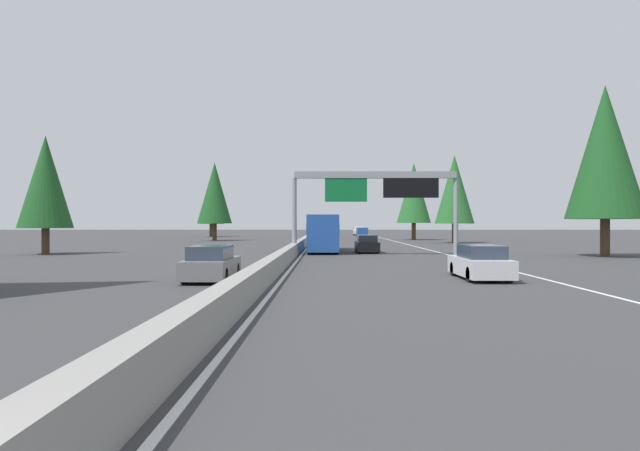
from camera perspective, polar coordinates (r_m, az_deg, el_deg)
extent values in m
plane|color=#38383A|center=(61.51, -1.32, -2.05)|extent=(320.00, 320.00, 0.00)
cube|color=gray|center=(81.49, -1.04, -1.19)|extent=(180.00, 0.56, 0.90)
cube|color=silver|center=(72.08, 8.15, -1.72)|extent=(160.00, 0.16, 0.01)
cube|color=silver|center=(71.49, -0.84, -1.74)|extent=(160.00, 0.16, 0.01)
cylinder|color=gray|center=(41.22, -2.73, 0.94)|extent=(0.36, 0.36, 5.87)
cylinder|color=gray|center=(42.32, 14.17, 0.91)|extent=(0.36, 0.36, 5.87)
cube|color=gray|center=(41.48, 5.83, 5.34)|extent=(0.50, 12.32, 0.50)
cube|color=#0C602D|center=(41.11, 2.76, 3.85)|extent=(0.12, 3.20, 1.90)
cube|color=black|center=(41.59, 9.58, 3.94)|extent=(0.16, 4.20, 1.50)
cube|color=silver|center=(24.39, 16.54, -4.19)|extent=(4.40, 1.80, 0.76)
cube|color=#2D3847|center=(24.14, 16.69, -2.66)|extent=(2.46, 1.51, 0.56)
cylinder|color=black|center=(25.56, 13.97, -4.46)|extent=(0.64, 0.22, 0.64)
cylinder|color=black|center=(25.97, 17.37, -4.39)|extent=(0.64, 0.22, 0.64)
cylinder|color=black|center=(22.84, 15.60, -5.01)|extent=(0.64, 0.22, 0.64)
cylinder|color=black|center=(23.30, 19.37, -4.91)|extent=(0.64, 0.22, 0.64)
cube|color=black|center=(44.76, 4.97, -2.20)|extent=(4.40, 1.80, 0.76)
cube|color=#2D3847|center=(44.51, 4.99, -1.37)|extent=(2.46, 1.51, 0.56)
cylinder|color=black|center=(46.12, 3.86, -2.39)|extent=(0.64, 0.22, 0.64)
cylinder|color=black|center=(46.23, 5.82, -2.39)|extent=(0.64, 0.22, 0.64)
cylinder|color=black|center=(43.31, 4.07, -2.56)|extent=(0.64, 0.22, 0.64)
cylinder|color=black|center=(43.43, 6.15, -2.55)|extent=(0.64, 0.22, 0.64)
cube|color=silver|center=(80.94, 0.53, -1.14)|extent=(4.40, 1.80, 0.76)
cube|color=#2D3847|center=(80.70, 0.53, -0.68)|extent=(2.46, 1.51, 0.56)
cylinder|color=black|center=(82.36, -0.01, -1.27)|extent=(0.64, 0.22, 0.64)
cylinder|color=black|center=(82.35, 1.09, -1.27)|extent=(0.64, 0.22, 0.64)
cylinder|color=black|center=(79.54, -0.04, -1.32)|extent=(0.64, 0.22, 0.64)
cylinder|color=black|center=(79.54, 1.10, -1.32)|extent=(0.64, 0.22, 0.64)
cube|color=white|center=(92.01, 0.40, -0.26)|extent=(6.12, 2.40, 2.50)
cube|color=black|center=(96.27, 0.42, -0.42)|extent=(2.38, 2.30, 1.90)
cylinder|color=black|center=(96.12, -0.22, -0.98)|extent=(0.90, 0.28, 0.90)
cylinder|color=black|center=(96.11, 1.05, -0.99)|extent=(0.90, 0.28, 0.90)
cylinder|color=black|center=(90.34, -0.27, -1.06)|extent=(0.90, 0.28, 0.90)
cylinder|color=black|center=(90.33, 1.07, -1.06)|extent=(0.90, 0.28, 0.90)
cube|color=#1E4793|center=(46.61, 0.35, -0.73)|extent=(11.50, 2.50, 2.90)
cube|color=#2D3847|center=(46.60, 0.35, -0.28)|extent=(11.04, 2.55, 0.84)
cylinder|color=black|center=(50.68, -0.87, -1.96)|extent=(1.00, 0.30, 1.00)
cylinder|color=black|center=(50.67, 1.62, -1.96)|extent=(1.00, 0.30, 1.00)
cylinder|color=black|center=(42.64, -1.16, -2.36)|extent=(1.00, 0.30, 1.00)
cylinder|color=black|center=(42.63, 1.80, -2.36)|extent=(1.00, 0.30, 1.00)
cube|color=silver|center=(114.35, 4.07, -0.72)|extent=(5.60, 2.00, 0.70)
cube|color=silver|center=(115.34, 4.04, -0.32)|extent=(2.24, 1.84, 0.90)
cube|color=#2D3847|center=(115.34, 4.04, -0.27)|extent=(2.02, 1.92, 0.41)
cylinder|color=black|center=(116.15, 3.59, -0.81)|extent=(0.80, 0.28, 0.80)
cylinder|color=black|center=(116.25, 4.44, -0.81)|extent=(0.80, 0.28, 0.80)
cylinder|color=black|center=(112.46, 3.69, -0.84)|extent=(0.80, 0.28, 0.80)
cylinder|color=black|center=(112.56, 4.56, -0.84)|extent=(0.80, 0.28, 0.80)
cube|color=#1E4793|center=(101.61, 4.47, -0.63)|extent=(5.00, 1.95, 1.44)
cube|color=#2D3847|center=(99.31, 4.55, -0.50)|extent=(0.08, 1.48, 0.56)
cylinder|color=black|center=(103.26, 3.93, -0.96)|extent=(0.70, 0.24, 0.70)
cylinder|color=black|center=(103.37, 4.88, -0.96)|extent=(0.70, 0.24, 0.70)
cylinder|color=black|center=(99.87, 4.04, -1.00)|extent=(0.70, 0.24, 0.70)
cylinder|color=black|center=(99.98, 5.02, -1.00)|extent=(0.70, 0.24, 0.70)
cube|color=slate|center=(23.28, -11.38, -4.39)|extent=(4.40, 1.80, 0.76)
cube|color=#2D3847|center=(23.02, -11.49, -2.80)|extent=(2.46, 1.51, 0.56)
cylinder|color=black|center=(24.84, -12.48, -4.59)|extent=(0.64, 0.22, 0.64)
cylinder|color=black|center=(24.53, -8.88, -4.65)|extent=(0.64, 0.22, 0.64)
cylinder|color=black|center=(22.12, -14.15, -5.18)|extent=(0.64, 0.22, 0.64)
cylinder|color=black|center=(21.77, -10.11, -5.26)|extent=(0.64, 0.22, 0.64)
cylinder|color=#4C3823|center=(44.42, 27.90, -1.15)|extent=(0.66, 0.66, 2.75)
cone|color=#194C1E|center=(44.72, 27.91, 6.89)|extent=(5.50, 5.50, 9.75)
cylinder|color=#4C3823|center=(69.42, 14.02, -0.80)|extent=(0.62, 0.62, 2.43)
cone|color=#236028|center=(69.55, 14.02, 3.74)|extent=(4.85, 4.85, 8.60)
cylinder|color=#4C3823|center=(82.13, 9.88, -0.61)|extent=(0.64, 0.64, 2.54)
cone|color=#236028|center=(82.26, 9.88, 3.42)|extent=(5.09, 5.09, 9.02)
cylinder|color=#4C3823|center=(47.43, -27.02, -1.49)|extent=(0.58, 0.58, 2.05)
cone|color=#194C1E|center=(47.52, -27.03, 4.14)|extent=(4.10, 4.10, 7.28)
cylinder|color=#4C3823|center=(78.29, -11.08, -0.68)|extent=(0.63, 0.63, 2.46)
cone|color=#194C1E|center=(78.40, -11.08, 3.40)|extent=(4.91, 4.91, 8.71)
cylinder|color=#4C3823|center=(102.57, -11.43, -0.50)|extent=(0.62, 0.62, 2.39)
cone|color=#194C1E|center=(102.65, -11.43, 2.53)|extent=(4.78, 4.78, 8.46)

